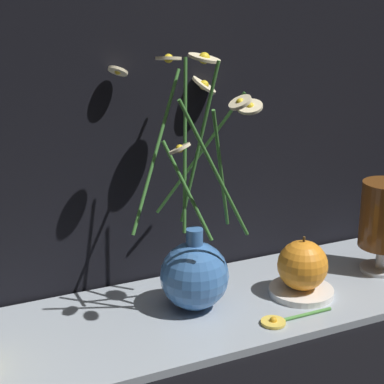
{
  "coord_description": "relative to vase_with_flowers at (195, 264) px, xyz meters",
  "views": [
    {
      "loc": [
        -0.36,
        -0.78,
        0.47
      ],
      "look_at": [
        0.0,
        0.0,
        0.2
      ],
      "focal_mm": 60.0,
      "sensor_mm": 36.0,
      "label": 1
    }
  ],
  "objects": [
    {
      "name": "shelf",
      "position": [
        -0.01,
        -0.01,
        -0.08
      ],
      "size": [
        0.86,
        0.26,
        0.01
      ],
      "color": "#9EA8B2",
      "rests_on": "ground_plane"
    },
    {
      "name": "orange_fruit",
      "position": [
        0.17,
        -0.03,
        -0.02
      ],
      "size": [
        0.08,
        0.08,
        0.09
      ],
      "color": "orange",
      "rests_on": "saucer_plate"
    },
    {
      "name": "ground_plane",
      "position": [
        -0.01,
        -0.01,
        -0.08
      ],
      "size": [
        6.0,
        6.0,
        0.0
      ],
      "primitive_type": "plane",
      "color": "black"
    },
    {
      "name": "saucer_plate",
      "position": [
        0.17,
        -0.03,
        -0.07
      ],
      "size": [
        0.1,
        0.1,
        0.01
      ],
      "color": "white",
      "rests_on": "shelf"
    },
    {
      "name": "loose_daisy",
      "position": [
        0.09,
        -0.1,
        -0.07
      ],
      "size": [
        0.12,
        0.04,
        0.01
      ],
      "color": "#4C8E3D",
      "rests_on": "shelf"
    },
    {
      "name": "vase_with_flowers",
      "position": [
        0.0,
        0.0,
        0.0
      ],
      "size": [
        0.19,
        0.27,
        0.38
      ],
      "color": "#3F72B7",
      "rests_on": "shelf"
    }
  ]
}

